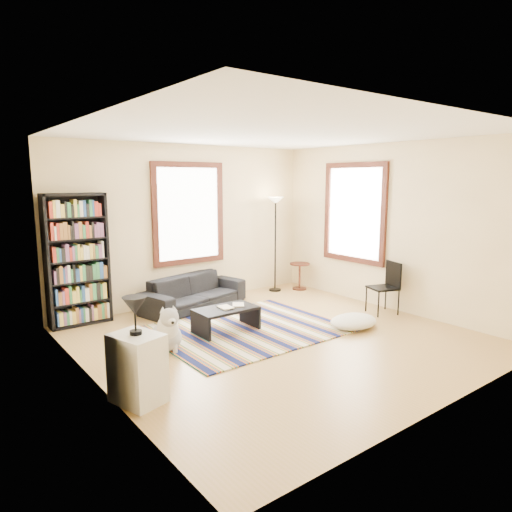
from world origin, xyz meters
TOP-DOWN VIEW (x-y plane):
  - floor at (0.00, 0.00)m, footprint 5.00×5.00m
  - ceiling at (0.00, 0.00)m, footprint 5.00×5.00m
  - wall_back at (0.00, 2.55)m, footprint 5.00×0.10m
  - wall_front at (0.00, -2.55)m, footprint 5.00×0.10m
  - wall_left at (-2.55, 0.00)m, footprint 0.10×5.00m
  - wall_right at (2.55, 0.00)m, footprint 0.10×5.00m
  - window_back at (0.00, 2.47)m, footprint 1.20×0.06m
  - window_right at (2.47, 0.80)m, footprint 0.06×1.20m
  - rug at (-0.14, 0.55)m, footprint 2.65×2.12m
  - sofa at (-0.17, 2.05)m, footprint 1.19×2.03m
  - bookshelf at (-2.00, 2.32)m, footprint 0.90×0.30m
  - coffee_table at (-0.43, 0.66)m, footprint 1.02×0.78m
  - book_a at (-0.53, 0.66)m, footprint 0.19×0.25m
  - book_b at (-0.28, 0.71)m, footprint 0.27×0.28m
  - floor_cushion at (1.19, -0.34)m, footprint 0.89×0.74m
  - floor_lamp at (1.74, 2.15)m, footprint 0.36×0.36m
  - side_table at (2.20, 1.93)m, footprint 0.50×0.50m
  - folding_chair at (2.15, -0.13)m, footprint 0.53×0.51m
  - white_cabinet at (-2.30, -0.58)m, footprint 0.50×0.59m
  - table_lamp at (-2.30, -0.58)m, footprint 0.29×0.29m
  - dog at (-1.45, 0.53)m, footprint 0.55×0.69m

SIDE VIEW (x-z plane):
  - floor at x=0.00m, z-range -0.10..0.00m
  - rug at x=-0.14m, z-range 0.00..0.02m
  - floor_cushion at x=1.19m, z-range 0.00..0.20m
  - coffee_table at x=-0.43m, z-range 0.00..0.36m
  - side_table at x=2.20m, z-range 0.00..0.54m
  - sofa at x=-0.17m, z-range 0.00..0.56m
  - dog at x=-1.45m, z-range 0.00..0.61m
  - white_cabinet at x=-2.30m, z-range 0.00..0.70m
  - book_b at x=-0.28m, z-range 0.36..0.38m
  - book_a at x=-0.53m, z-range 0.36..0.38m
  - folding_chair at x=2.15m, z-range 0.00..0.86m
  - table_lamp at x=-2.30m, z-range 0.70..1.08m
  - floor_lamp at x=1.74m, z-range 0.00..1.86m
  - bookshelf at x=-2.00m, z-range 0.00..2.00m
  - wall_back at x=0.00m, z-range 0.00..2.80m
  - wall_front at x=0.00m, z-range 0.00..2.80m
  - wall_left at x=-2.55m, z-range 0.00..2.80m
  - wall_right at x=2.55m, z-range 0.00..2.80m
  - window_back at x=0.00m, z-range 0.80..2.40m
  - window_right at x=2.47m, z-range 0.80..2.40m
  - ceiling at x=0.00m, z-range 2.80..2.90m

